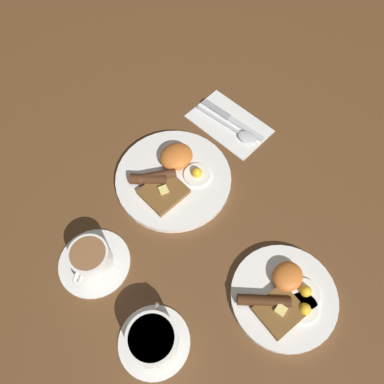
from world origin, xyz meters
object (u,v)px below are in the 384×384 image
(teacup_near, at_px, (92,259))
(breakfast_plate_near, at_px, (172,176))
(breakfast_plate_far, at_px, (284,296))
(teacup_far, at_px, (153,340))
(spoon, at_px, (241,134))
(knife, at_px, (229,117))

(teacup_near, bearing_deg, breakfast_plate_near, -169.80)
(breakfast_plate_far, relative_size, teacup_far, 1.55)
(breakfast_plate_near, bearing_deg, teacup_far, 43.77)
(teacup_near, xyz_separation_m, spoon, (-0.48, -0.03, -0.02))
(knife, bearing_deg, teacup_near, -87.11)
(knife, relative_size, spoon, 1.05)
(breakfast_plate_near, bearing_deg, spoon, 174.77)
(teacup_far, height_order, knife, teacup_far)
(teacup_far, bearing_deg, teacup_near, -91.21)
(teacup_near, bearing_deg, spoon, -176.73)
(teacup_far, distance_m, knife, 0.58)
(teacup_far, xyz_separation_m, spoon, (-0.48, -0.24, -0.02))
(breakfast_plate_near, xyz_separation_m, knife, (-0.23, -0.04, -0.01))
(breakfast_plate_near, xyz_separation_m, teacup_far, (0.27, 0.26, 0.02))
(teacup_near, bearing_deg, knife, -169.90)
(knife, distance_m, spoon, 0.06)
(teacup_near, height_order, teacup_far, same)
(teacup_far, height_order, spoon, teacup_far)
(teacup_near, distance_m, teacup_far, 0.21)
(teacup_near, relative_size, spoon, 0.81)
(knife, xyz_separation_m, spoon, (0.02, 0.06, 0.00))
(teacup_near, height_order, knife, teacup_near)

